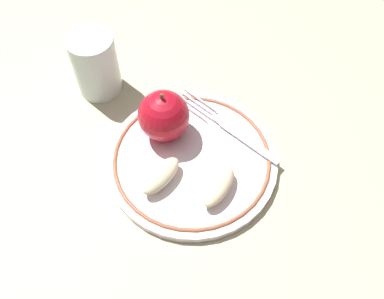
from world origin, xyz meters
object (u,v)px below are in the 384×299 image
at_px(plate, 192,160).
at_px(apple_red_whole, 164,116).
at_px(apple_slice_back, 158,174).
at_px(apple_slice_front, 218,186).
at_px(fork, 229,128).
at_px(drinking_glass, 96,64).

bearing_deg(plate, apple_red_whole, 161.60).
distance_m(plate, apple_slice_back, 0.06).
xyz_separation_m(apple_slice_front, fork, (-0.04, 0.10, -0.01)).
height_order(apple_slice_front, apple_slice_back, same).
bearing_deg(drinking_glass, fork, 5.34).
xyz_separation_m(apple_red_whole, drinking_glass, (-0.15, 0.03, -0.00)).
height_order(apple_slice_front, drinking_glass, drinking_glass).
relative_size(fork, drinking_glass, 1.84).
xyz_separation_m(apple_slice_front, apple_slice_back, (-0.08, -0.03, 0.00)).
bearing_deg(apple_slice_front, fork, -161.17).
distance_m(apple_red_whole, fork, 0.10).
height_order(apple_slice_back, fork, apple_slice_back).
distance_m(apple_red_whole, drinking_glass, 0.15).
relative_size(plate, drinking_glass, 2.36).
height_order(fork, drinking_glass, drinking_glass).
distance_m(plate, drinking_glass, 0.21).
bearing_deg(apple_slice_front, apple_slice_back, -72.70).
bearing_deg(apple_slice_back, plate, 165.30).
bearing_deg(apple_slice_front, plate, -116.35).
bearing_deg(apple_red_whole, apple_slice_back, -63.92).
distance_m(plate, apple_slice_front, 0.07).
bearing_deg(drinking_glass, apple_red_whole, -12.04).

